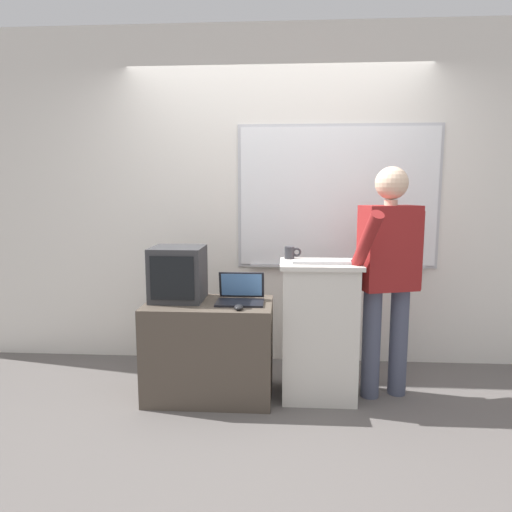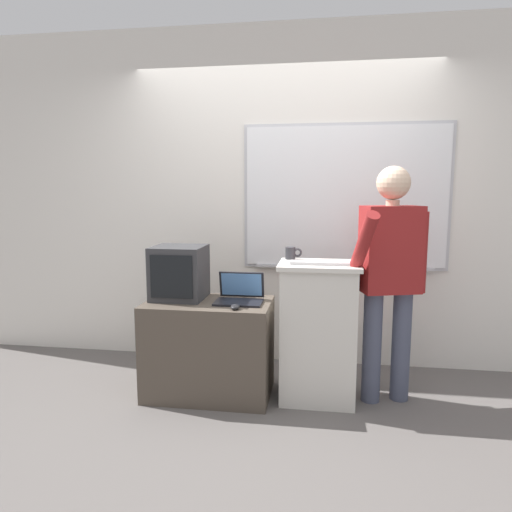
% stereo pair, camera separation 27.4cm
% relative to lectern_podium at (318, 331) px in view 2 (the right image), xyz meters
% --- Properties ---
extents(ground_plane, '(30.00, 30.00, 0.00)m').
position_rel_lectern_podium_xyz_m(ground_plane, '(-0.32, -0.38, -0.50)').
color(ground_plane, '#5B5654').
extents(back_wall, '(6.40, 0.17, 2.83)m').
position_rel_lectern_podium_xyz_m(back_wall, '(-0.30, 0.77, 0.92)').
color(back_wall, silver).
rests_on(back_wall, ground_plane).
extents(lectern_podium, '(0.56, 0.44, 0.99)m').
position_rel_lectern_podium_xyz_m(lectern_podium, '(0.00, 0.00, 0.00)').
color(lectern_podium, beige).
rests_on(lectern_podium, ground_plane).
extents(side_desk, '(0.90, 0.53, 0.69)m').
position_rel_lectern_podium_xyz_m(side_desk, '(-0.78, -0.04, -0.15)').
color(side_desk, '#4C4238').
rests_on(side_desk, ground_plane).
extents(person_presenter, '(0.56, 0.60, 1.65)m').
position_rel_lectern_podium_xyz_m(person_presenter, '(0.48, 0.04, 0.45)').
color(person_presenter, '#474C60').
rests_on(person_presenter, ground_plane).
extents(laptop, '(0.33, 0.27, 0.20)m').
position_rel_lectern_podium_xyz_m(laptop, '(-0.56, -0.01, 0.25)').
color(laptop, black).
rests_on(laptop, side_desk).
extents(wireless_keyboard, '(0.45, 0.11, 0.02)m').
position_rel_lectern_podium_xyz_m(wireless_keyboard, '(0.03, -0.05, 0.50)').
color(wireless_keyboard, silver).
rests_on(wireless_keyboard, lectern_podium).
extents(computer_mouse_by_laptop, '(0.06, 0.10, 0.03)m').
position_rel_lectern_podium_xyz_m(computer_mouse_by_laptop, '(-0.55, -0.22, 0.22)').
color(computer_mouse_by_laptop, black).
rests_on(computer_mouse_by_laptop, side_desk).
extents(computer_mouse_by_keyboard, '(0.06, 0.10, 0.03)m').
position_rel_lectern_podium_xyz_m(computer_mouse_by_keyboard, '(0.23, -0.06, 0.51)').
color(computer_mouse_by_keyboard, black).
rests_on(computer_mouse_by_keyboard, lectern_podium).
extents(crt_monitor, '(0.37, 0.37, 0.39)m').
position_rel_lectern_podium_xyz_m(crt_monitor, '(-1.02, 0.03, 0.39)').
color(crt_monitor, '#333335').
rests_on(crt_monitor, side_desk).
extents(coffee_mug, '(0.12, 0.07, 0.09)m').
position_rel_lectern_podium_xyz_m(coffee_mug, '(-0.21, 0.15, 0.54)').
color(coffee_mug, '#333338').
rests_on(coffee_mug, lectern_podium).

